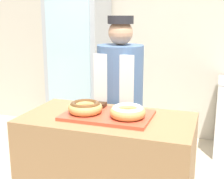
% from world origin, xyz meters
% --- Properties ---
extents(wall_back, '(8.00, 0.06, 2.70)m').
position_xyz_m(wall_back, '(0.00, 2.13, 1.35)').
color(wall_back, beige).
rests_on(wall_back, ground_plane).
extents(display_counter, '(1.23, 0.65, 0.91)m').
position_xyz_m(display_counter, '(0.00, 0.00, 0.45)').
color(display_counter, '#997047').
rests_on(display_counter, ground_plane).
extents(serving_tray, '(0.62, 0.40, 0.02)m').
position_xyz_m(serving_tray, '(0.00, 0.00, 0.92)').
color(serving_tray, '#D84C33').
rests_on(serving_tray, display_counter).
extents(donut_chocolate_glaze, '(0.25, 0.25, 0.08)m').
position_xyz_m(donut_chocolate_glaze, '(-0.16, -0.03, 0.97)').
color(donut_chocolate_glaze, tan).
rests_on(donut_chocolate_glaze, serving_tray).
extents(donut_light_glaze, '(0.25, 0.25, 0.08)m').
position_xyz_m(donut_light_glaze, '(0.16, -0.03, 0.97)').
color(donut_light_glaze, tan).
rests_on(donut_light_glaze, serving_tray).
extents(brownie_back_left, '(0.08, 0.08, 0.03)m').
position_xyz_m(brownie_back_left, '(-0.11, 0.15, 0.95)').
color(brownie_back_left, '#382111').
rests_on(brownie_back_left, serving_tray).
extents(brownie_back_right, '(0.08, 0.08, 0.03)m').
position_xyz_m(brownie_back_right, '(0.11, 0.15, 0.95)').
color(brownie_back_right, '#382111').
rests_on(brownie_back_right, serving_tray).
extents(baker_person, '(0.41, 0.41, 1.61)m').
position_xyz_m(baker_person, '(-0.09, 0.57, 0.84)').
color(baker_person, '#4C4C51').
rests_on(baker_person, ground_plane).
extents(beverage_fridge, '(0.71, 0.62, 1.96)m').
position_xyz_m(beverage_fridge, '(-1.04, 1.76, 0.98)').
color(beverage_fridge, '#ADB2B7').
rests_on(beverage_fridge, ground_plane).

